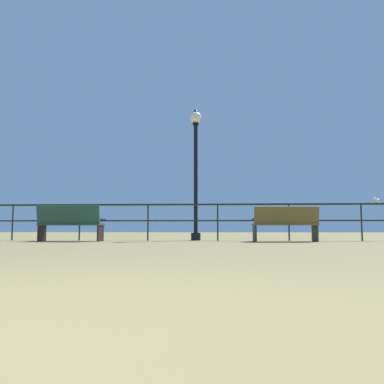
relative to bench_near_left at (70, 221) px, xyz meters
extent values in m
cube|color=black|center=(2.99, 0.80, 0.49)|extent=(21.98, 0.05, 0.05)
cube|color=black|center=(2.99, 0.80, 0.03)|extent=(21.98, 0.04, 0.04)
cylinder|color=black|center=(-2.01, 0.80, -0.02)|extent=(0.04, 0.04, 1.03)
cylinder|color=black|center=(-0.01, 0.80, -0.02)|extent=(0.04, 0.04, 1.03)
cylinder|color=black|center=(1.99, 0.80, -0.02)|extent=(0.04, 0.04, 1.03)
cylinder|color=black|center=(3.99, 0.80, -0.02)|extent=(0.04, 0.04, 1.03)
cylinder|color=black|center=(5.99, 0.80, -0.02)|extent=(0.04, 0.04, 1.03)
cylinder|color=black|center=(7.98, 0.80, -0.02)|extent=(0.04, 0.04, 1.03)
cube|color=#264739|center=(0.01, 0.09, -0.08)|extent=(1.78, 0.59, 0.05)
cube|color=#264739|center=(-0.01, -0.12, 0.17)|extent=(1.76, 0.27, 0.51)
cube|color=black|center=(0.84, 0.03, -0.31)|extent=(0.07, 0.41, 0.45)
cube|color=black|center=(0.85, 0.21, 0.06)|extent=(0.06, 0.32, 0.04)
cube|color=black|center=(-0.83, 0.15, -0.31)|extent=(0.07, 0.41, 0.45)
cube|color=black|center=(-0.81, 0.33, 0.06)|extent=(0.06, 0.32, 0.04)
cube|color=brown|center=(5.74, 0.09, -0.08)|extent=(1.69, 0.59, 0.05)
cube|color=brown|center=(5.75, -0.14, 0.15)|extent=(1.67, 0.21, 0.46)
cube|color=#242D21|center=(6.53, 0.13, -0.31)|extent=(0.06, 0.46, 0.45)
cube|color=#242D21|center=(6.52, 0.33, 0.06)|extent=(0.05, 0.36, 0.04)
cube|color=#242D21|center=(4.95, 0.05, -0.31)|extent=(0.06, 0.46, 0.45)
cube|color=#242D21|center=(4.94, 0.26, 0.06)|extent=(0.05, 0.36, 0.04)
cylinder|color=black|center=(3.35, 1.00, -0.42)|extent=(0.28, 0.28, 0.22)
cylinder|color=black|center=(3.35, 1.00, 1.28)|extent=(0.12, 0.12, 3.18)
cylinder|color=black|center=(3.35, 1.00, 2.90)|extent=(0.18, 0.18, 0.06)
sphere|color=#F5DDCE|center=(3.35, 1.00, 3.10)|extent=(0.35, 0.35, 0.35)
cone|color=black|center=(3.35, 1.00, 3.32)|extent=(0.14, 0.14, 0.10)
ellipsoid|color=silver|center=(8.42, 0.80, 0.58)|extent=(0.18, 0.25, 0.13)
ellipsoid|color=gray|center=(8.42, 0.80, 0.60)|extent=(0.14, 0.22, 0.04)
sphere|color=silver|center=(8.40, 0.90, 0.64)|extent=(0.10, 0.10, 0.10)
cone|color=gold|center=(8.39, 0.97, 0.64)|extent=(0.05, 0.06, 0.04)
cube|color=gray|center=(8.44, 0.67, 0.59)|extent=(0.07, 0.09, 0.02)
camera|label=1|loc=(3.86, -10.16, -0.17)|focal=35.95mm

